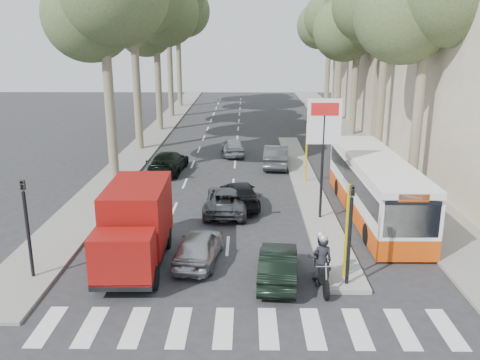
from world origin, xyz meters
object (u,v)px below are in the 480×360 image
(silver_hatchback, at_px, (199,246))
(dark_hatchback, at_px, (278,264))
(motorcycle, at_px, (321,260))
(red_truck, at_px, (136,225))
(city_bus, at_px, (375,185))

(silver_hatchback, xyz_separation_m, dark_hatchback, (2.88, -1.49, -0.02))
(dark_hatchback, distance_m, motorcycle, 1.48)
(red_truck, xyz_separation_m, city_bus, (10.05, 5.37, -0.06))
(silver_hatchback, distance_m, red_truck, 2.47)
(dark_hatchback, xyz_separation_m, red_truck, (-5.16, 1.31, 0.95))
(red_truck, bearing_deg, dark_hatchback, -15.54)
(red_truck, relative_size, motorcycle, 2.43)
(silver_hatchback, height_order, city_bus, city_bus)
(dark_hatchback, xyz_separation_m, city_bus, (4.89, 6.68, 0.89))
(city_bus, bearing_deg, silver_hatchback, -146.60)
(dark_hatchback, xyz_separation_m, motorcycle, (1.43, -0.26, 0.28))
(red_truck, distance_m, city_bus, 11.40)
(silver_hatchback, relative_size, red_truck, 0.66)
(silver_hatchback, xyz_separation_m, red_truck, (-2.29, -0.18, 0.92))
(dark_hatchback, relative_size, red_truck, 0.66)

